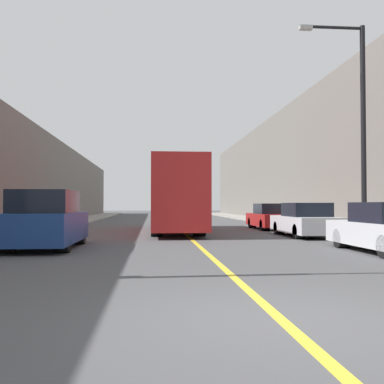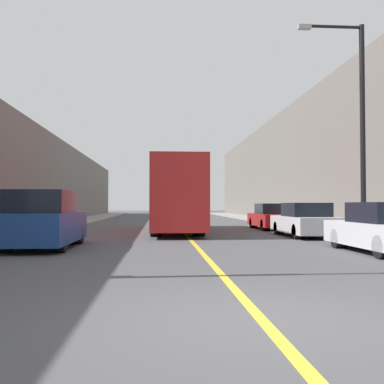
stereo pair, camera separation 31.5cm
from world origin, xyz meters
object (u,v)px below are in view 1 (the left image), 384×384
at_px(bus, 174,196).
at_px(parked_suv_left, 46,222).
at_px(car_right_mid, 305,221).
at_px(street_lamp_right, 358,117).
at_px(car_right_far, 271,217).

relative_size(bus, parked_suv_left, 2.49).
bearing_deg(car_right_mid, street_lamp_right, -61.50).
bearing_deg(parked_suv_left, street_lamp_right, 10.18).
bearing_deg(bus, parked_suv_left, -117.68).
height_order(car_right_mid, street_lamp_right, street_lamp_right).
xyz_separation_m(parked_suv_left, car_right_mid, (10.07, 4.47, -0.19)).
distance_m(parked_suv_left, street_lamp_right, 12.23).
relative_size(car_right_mid, car_right_far, 0.98).
height_order(car_right_far, street_lamp_right, street_lamp_right).
xyz_separation_m(car_right_far, street_lamp_right, (1.24, -8.41, 4.15)).
xyz_separation_m(parked_suv_left, car_right_far, (10.15, 10.45, -0.19)).
bearing_deg(street_lamp_right, bus, 136.12).
distance_m(parked_suv_left, car_right_far, 14.57).
bearing_deg(car_right_far, parked_suv_left, -134.16).
distance_m(parked_suv_left, car_right_mid, 11.02).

